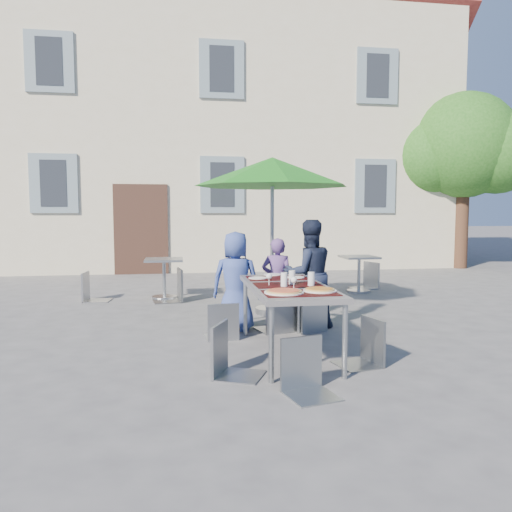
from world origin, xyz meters
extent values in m
plane|color=#4D4D50|center=(0.00, 0.00, 0.00)|extent=(90.00, 90.00, 0.00)
cube|color=beige|center=(0.00, 11.50, 3.50)|extent=(13.00, 8.00, 7.00)
cube|color=maroon|center=(0.00, 11.50, 7.00)|extent=(13.60, 8.20, 8.20)
cube|color=#38231B|center=(-2.00, 7.47, 1.10)|extent=(1.30, 0.06, 2.20)
cube|color=slate|center=(-4.00, 7.47, 2.20)|extent=(1.10, 0.06, 1.40)
cube|color=#262B33|center=(-4.00, 7.45, 2.20)|extent=(0.60, 0.04, 1.10)
cube|color=slate|center=(-4.00, 7.47, 5.00)|extent=(1.10, 0.06, 1.40)
cube|color=#262B33|center=(-4.00, 7.45, 5.00)|extent=(0.60, 0.04, 1.10)
cube|color=slate|center=(0.00, 7.47, 2.20)|extent=(1.10, 0.06, 1.40)
cube|color=#262B33|center=(0.00, 7.45, 2.20)|extent=(0.60, 0.04, 1.10)
cube|color=slate|center=(0.00, 7.47, 5.00)|extent=(1.10, 0.06, 1.40)
cube|color=#262B33|center=(0.00, 7.45, 5.00)|extent=(0.60, 0.04, 1.10)
cube|color=slate|center=(4.00, 7.47, 2.20)|extent=(1.10, 0.06, 1.40)
cube|color=#262B33|center=(4.00, 7.45, 2.20)|extent=(0.60, 0.04, 1.10)
cube|color=slate|center=(4.00, 7.47, 5.00)|extent=(1.10, 0.06, 1.40)
cube|color=#262B33|center=(4.00, 7.45, 5.00)|extent=(0.60, 0.04, 1.10)
cylinder|color=#432A1C|center=(6.50, 7.50, 1.40)|extent=(0.36, 0.36, 2.80)
sphere|color=#1B5215|center=(6.50, 7.50, 3.30)|extent=(2.80, 2.80, 2.80)
sphere|color=#1B5215|center=(5.70, 7.80, 3.00)|extent=(2.00, 2.00, 2.00)
sphere|color=#1B5215|center=(7.20, 7.10, 3.10)|extent=(2.20, 2.20, 2.20)
sphere|color=#1B5215|center=(6.70, 8.10, 3.80)|extent=(1.80, 1.80, 1.80)
cube|color=#414045|center=(0.04, 0.11, 0.72)|extent=(0.80, 1.85, 0.05)
cylinder|color=#90969B|center=(-0.30, -0.75, 0.35)|extent=(0.05, 0.05, 0.70)
cylinder|color=#90969B|center=(0.38, -0.75, 0.35)|extent=(0.05, 0.05, 0.70)
cylinder|color=#90969B|center=(-0.30, 0.98, 0.35)|extent=(0.05, 0.05, 0.70)
cylinder|color=#90969B|center=(0.38, 0.98, 0.35)|extent=(0.05, 0.05, 0.70)
cube|color=black|center=(0.04, -0.44, 0.75)|extent=(0.70, 0.42, 0.01)
cube|color=black|center=(0.04, 0.11, 0.75)|extent=(0.70, 0.42, 0.01)
cube|color=black|center=(0.04, 0.66, 0.75)|extent=(0.70, 0.42, 0.01)
cylinder|color=white|center=(-0.12, -0.43, 0.76)|extent=(0.38, 0.38, 0.01)
cylinder|color=tan|center=(-0.12, -0.43, 0.77)|extent=(0.34, 0.34, 0.01)
cylinder|color=#AF3311|center=(-0.12, -0.43, 0.78)|extent=(0.30, 0.30, 0.01)
cylinder|color=white|center=(0.25, -0.38, 0.76)|extent=(0.32, 0.32, 0.01)
cylinder|color=tan|center=(0.25, -0.38, 0.77)|extent=(0.28, 0.28, 0.01)
cylinder|color=#9C3B0A|center=(0.25, -0.38, 0.78)|extent=(0.25, 0.25, 0.01)
cylinder|color=silver|center=(-0.03, -0.01, 0.82)|extent=(0.07, 0.07, 0.15)
cylinder|color=silver|center=(0.09, 0.14, 0.82)|extent=(0.07, 0.07, 0.15)
cylinder|color=silver|center=(0.27, 0.00, 0.82)|extent=(0.07, 0.07, 0.15)
cylinder|color=silver|center=(-0.16, 0.09, 0.75)|extent=(0.06, 0.06, 0.00)
cylinder|color=silver|center=(-0.16, 0.09, 0.79)|extent=(0.01, 0.01, 0.08)
sphere|color=silver|center=(-0.16, 0.09, 0.85)|extent=(0.06, 0.06, 0.06)
cylinder|color=silver|center=(0.03, -0.22, 0.75)|extent=(0.06, 0.06, 0.00)
cylinder|color=silver|center=(0.03, -0.22, 0.79)|extent=(0.01, 0.01, 0.08)
sphere|color=silver|center=(0.03, -0.22, 0.85)|extent=(0.06, 0.06, 0.06)
cylinder|color=white|center=(-0.19, 0.65, 0.76)|extent=(0.22, 0.22, 0.01)
cube|color=#ABADB3|center=(-0.05, 0.65, 0.76)|extent=(0.02, 0.18, 0.00)
cylinder|color=white|center=(0.25, 0.64, 0.76)|extent=(0.22, 0.22, 0.01)
cube|color=#ABADB3|center=(0.39, 0.64, 0.76)|extent=(0.02, 0.18, 0.00)
cylinder|color=white|center=(0.03, 0.93, 0.76)|extent=(0.22, 0.22, 0.01)
cube|color=#ABADB3|center=(0.17, 0.93, 0.76)|extent=(0.02, 0.18, 0.00)
imported|color=#344890|center=(-0.38, 1.27, 0.64)|extent=(0.72, 0.57, 1.28)
imported|color=#583C7C|center=(0.22, 1.58, 0.59)|extent=(0.49, 0.39, 1.17)
imported|color=#192037|center=(0.59, 1.32, 0.71)|extent=(0.73, 0.46, 1.43)
cube|color=#94989F|center=(-0.61, 0.94, 0.40)|extent=(0.41, 0.41, 0.03)
cube|color=#94989F|center=(-0.59, 0.76, 0.63)|extent=(0.38, 0.06, 0.45)
cylinder|color=#94989F|center=(-0.46, 1.11, 0.20)|extent=(0.02, 0.02, 0.39)
cylinder|color=#94989F|center=(-0.78, 1.08, 0.20)|extent=(0.02, 0.02, 0.39)
cylinder|color=#94989F|center=(-0.43, 0.79, 0.20)|extent=(0.02, 0.02, 0.39)
cylinder|color=#94989F|center=(-0.75, 0.76, 0.20)|extent=(0.02, 0.02, 0.39)
cube|color=gray|center=(0.12, 1.21, 0.47)|extent=(0.54, 0.54, 0.03)
cube|color=gray|center=(0.17, 1.00, 0.73)|extent=(0.43, 0.14, 0.52)
cylinder|color=gray|center=(0.25, 1.44, 0.23)|extent=(0.02, 0.02, 0.46)
cylinder|color=gray|center=(-0.11, 1.34, 0.23)|extent=(0.02, 0.02, 0.46)
cylinder|color=gray|center=(0.35, 1.07, 0.23)|extent=(0.02, 0.02, 0.46)
cylinder|color=gray|center=(-0.02, 0.98, 0.23)|extent=(0.02, 0.02, 0.46)
cube|color=#8F959A|center=(0.51, 1.16, 0.43)|extent=(0.52, 0.52, 0.03)
cube|color=#8F959A|center=(0.58, 0.99, 0.66)|extent=(0.38, 0.18, 0.47)
cylinder|color=#8F959A|center=(0.61, 1.38, 0.21)|extent=(0.02, 0.02, 0.42)
cylinder|color=#8F959A|center=(0.29, 1.25, 0.21)|extent=(0.02, 0.02, 0.42)
cylinder|color=#8F959A|center=(0.73, 1.07, 0.21)|extent=(0.02, 0.02, 0.42)
cylinder|color=#8F959A|center=(0.42, 0.94, 0.21)|extent=(0.02, 0.02, 0.42)
cube|color=gray|center=(-0.56, -0.54, 0.44)|extent=(0.54, 0.54, 0.03)
cube|color=gray|center=(-0.74, -0.46, 0.69)|extent=(0.20, 0.39, 0.49)
cylinder|color=gray|center=(-0.47, -0.77, 0.22)|extent=(0.02, 0.02, 0.43)
cylinder|color=gray|center=(-0.32, -0.45, 0.22)|extent=(0.02, 0.02, 0.43)
cylinder|color=gray|center=(-0.79, -0.63, 0.22)|extent=(0.02, 0.02, 0.43)
cylinder|color=gray|center=(-0.65, -0.31, 0.22)|extent=(0.02, 0.02, 0.43)
cube|color=gray|center=(0.64, -0.39, 0.42)|extent=(0.47, 0.47, 0.03)
cube|color=gray|center=(0.82, -0.34, 0.65)|extent=(0.12, 0.39, 0.46)
cylinder|color=gray|center=(0.44, -0.26, 0.20)|extent=(0.02, 0.02, 0.41)
cylinder|color=gray|center=(0.51, -0.59, 0.20)|extent=(0.02, 0.02, 0.41)
cylinder|color=gray|center=(0.76, -0.18, 0.20)|extent=(0.02, 0.02, 0.41)
cylinder|color=gray|center=(0.84, -0.51, 0.20)|extent=(0.02, 0.02, 0.41)
cube|color=gray|center=(-0.03, -1.14, 0.42)|extent=(0.47, 0.47, 0.03)
cube|color=gray|center=(-0.07, -0.96, 0.65)|extent=(0.38, 0.12, 0.46)
cylinder|color=gray|center=(-0.15, -1.34, 0.20)|extent=(0.02, 0.02, 0.41)
cylinder|color=gray|center=(0.17, -1.26, 0.20)|extent=(0.02, 0.02, 0.41)
cylinder|color=gray|center=(-0.23, -1.01, 0.20)|extent=(0.02, 0.02, 0.41)
cylinder|color=gray|center=(0.09, -0.93, 0.20)|extent=(0.02, 0.02, 0.41)
cylinder|color=#ABADB3|center=(0.27, 2.24, 0.05)|extent=(0.50, 0.50, 0.09)
cylinder|color=#90969B|center=(0.27, 2.24, 1.08)|extent=(0.06, 0.06, 2.16)
cone|color=#197219|center=(0.27, 2.24, 2.11)|extent=(2.29, 2.29, 0.42)
cylinder|color=#ABADB3|center=(-1.36, 3.87, 0.02)|extent=(0.44, 0.44, 0.04)
cylinder|color=#90969B|center=(-1.36, 3.87, 0.33)|extent=(0.06, 0.06, 0.66)
cube|color=#90969B|center=(-1.36, 3.87, 0.69)|extent=(0.66, 0.66, 0.04)
cube|color=gray|center=(-2.48, 3.76, 0.45)|extent=(0.46, 0.46, 0.03)
cube|color=gray|center=(-2.68, 3.78, 0.70)|extent=(0.07, 0.42, 0.50)
cylinder|color=gray|center=(-2.32, 3.56, 0.22)|extent=(0.02, 0.02, 0.44)
cylinder|color=gray|center=(-2.29, 3.92, 0.22)|extent=(0.02, 0.02, 0.44)
cylinder|color=gray|center=(-2.68, 3.60, 0.22)|extent=(0.02, 0.02, 0.44)
cylinder|color=gray|center=(-2.64, 3.95, 0.22)|extent=(0.02, 0.02, 0.44)
cube|color=gray|center=(-1.30, 3.52, 0.50)|extent=(0.53, 0.53, 0.03)
cube|color=gray|center=(-1.08, 3.55, 0.78)|extent=(0.10, 0.47, 0.56)
cylinder|color=gray|center=(-1.53, 3.68, 0.24)|extent=(0.02, 0.02, 0.49)
cylinder|color=gray|center=(-1.47, 3.29, 0.24)|extent=(0.02, 0.02, 0.49)
cylinder|color=gray|center=(-1.13, 3.74, 0.24)|extent=(0.02, 0.02, 0.49)
cylinder|color=gray|center=(-1.08, 3.35, 0.24)|extent=(0.02, 0.02, 0.49)
cylinder|color=#ABADB3|center=(2.30, 4.01, 0.02)|extent=(0.44, 0.44, 0.04)
cylinder|color=#90969B|center=(2.30, 4.01, 0.32)|extent=(0.06, 0.06, 0.64)
cube|color=#90969B|center=(2.30, 4.01, 0.67)|extent=(0.64, 0.64, 0.04)
cube|color=gray|center=(1.21, 4.57, 0.47)|extent=(0.54, 0.54, 0.03)
cube|color=gray|center=(1.01, 4.63, 0.73)|extent=(0.15, 0.43, 0.52)
cylinder|color=gray|center=(1.34, 4.34, 0.23)|extent=(0.02, 0.02, 0.46)
cylinder|color=gray|center=(1.44, 4.70, 0.23)|extent=(0.02, 0.02, 0.46)
cylinder|color=gray|center=(0.98, 4.44, 0.23)|extent=(0.02, 0.02, 0.46)
cylinder|color=gray|center=(1.08, 4.80, 0.23)|extent=(0.02, 0.02, 0.46)
cube|color=#92989D|center=(2.54, 4.40, 0.47)|extent=(0.57, 0.57, 0.03)
cube|color=#92989D|center=(2.74, 4.48, 0.73)|extent=(0.19, 0.42, 0.52)
cylinder|color=#92989D|center=(2.30, 4.51, 0.23)|extent=(0.02, 0.02, 0.46)
cylinder|color=#92989D|center=(2.44, 4.16, 0.23)|extent=(0.02, 0.02, 0.46)
cylinder|color=#92989D|center=(2.65, 4.64, 0.23)|extent=(0.02, 0.02, 0.46)
cylinder|color=#92989D|center=(2.79, 4.29, 0.23)|extent=(0.02, 0.02, 0.46)
camera|label=1|loc=(-1.10, -5.02, 1.52)|focal=35.00mm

